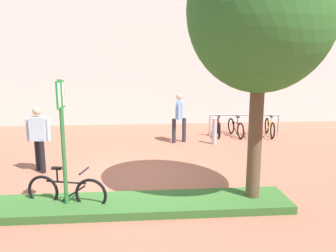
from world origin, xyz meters
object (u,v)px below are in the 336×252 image
object	(u,v)px
bike_rack_cluster	(244,127)
person_casual_tan	(179,115)
bike_at_sign	(67,192)
parking_sign_post	(62,128)
person_shirt_blue	(39,135)
bollard_steel	(214,131)
tree_sidewalk	(261,11)

from	to	relation	value
bike_rack_cluster	person_casual_tan	bearing A→B (deg)	-162.81
bike_at_sign	person_casual_tan	world-z (taller)	person_casual_tan
parking_sign_post	person_shirt_blue	size ratio (longest dim) A/B	1.50
bike_rack_cluster	person_shirt_blue	xyz separation A→B (m)	(-6.57, -3.66, 0.64)
parking_sign_post	bollard_steel	distance (m)	6.55
tree_sidewalk	bike_rack_cluster	distance (m)	7.24
bike_rack_cluster	bollard_steel	bearing A→B (deg)	-140.18
bike_at_sign	bollard_steel	xyz separation A→B (m)	(4.04, 4.89, 0.10)
person_shirt_blue	bike_rack_cluster	bearing A→B (deg)	29.12
bike_rack_cluster	person_shirt_blue	bearing A→B (deg)	-150.88
bollard_steel	person_shirt_blue	bearing A→B (deg)	-154.23
bike_at_sign	bike_rack_cluster	xyz separation A→B (m)	(5.43, 6.05, -0.00)
person_casual_tan	parking_sign_post	bearing A→B (deg)	-117.86
bollard_steel	person_casual_tan	world-z (taller)	person_casual_tan
tree_sidewalk	bike_at_sign	distance (m)	5.13
bike_at_sign	person_shirt_blue	distance (m)	2.73
bollard_steel	parking_sign_post	bearing A→B (deg)	-128.74
tree_sidewalk	person_shirt_blue	xyz separation A→B (m)	(-4.91, 2.46, -2.84)
tree_sidewalk	person_casual_tan	world-z (taller)	tree_sidewalk
person_casual_tan	bike_at_sign	bearing A→B (deg)	-118.54
bike_at_sign	parking_sign_post	bearing A→B (deg)	-83.95
parking_sign_post	bike_rack_cluster	size ratio (longest dim) A/B	0.97
bike_rack_cluster	parking_sign_post	bearing A→B (deg)	-131.24
tree_sidewalk	person_casual_tan	size ratio (longest dim) A/B	3.14
person_casual_tan	person_shirt_blue	world-z (taller)	same
tree_sidewalk	parking_sign_post	xyz separation A→B (m)	(-3.76, -0.06, -2.14)
person_casual_tan	tree_sidewalk	bearing A→B (deg)	-80.31
bike_rack_cluster	person_casual_tan	xyz separation A→B (m)	(-2.57, -0.80, 0.64)
bike_at_sign	person_shirt_blue	size ratio (longest dim) A/B	0.95
bike_at_sign	bike_rack_cluster	world-z (taller)	bike_at_sign
tree_sidewalk	bike_at_sign	world-z (taller)	tree_sidewalk
bollard_steel	bike_at_sign	bearing A→B (deg)	-129.54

